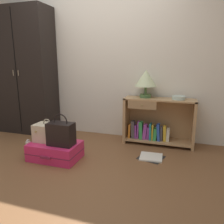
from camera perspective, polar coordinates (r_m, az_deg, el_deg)
The scene contains 11 objects.
ground_plane at distance 2.67m, azimuth -13.35°, elevation -14.96°, with size 9.00×9.00×0.00m, color brown.
back_wall at distance 3.72m, azimuth -2.17°, elevation 14.00°, with size 6.40×0.10×2.60m, color silver.
wardrobe at distance 4.13m, azimuth -21.51°, elevation 9.57°, with size 0.99×0.47×2.10m.
bookshelf at distance 3.41m, azimuth 11.34°, elevation -2.66°, with size 1.04×0.34×0.70m.
table_lamp at distance 3.34m, azimuth 8.79°, elevation 8.42°, with size 0.32×0.32×0.41m.
bowl at distance 3.30m, azimuth 16.88°, elevation 3.57°, with size 0.19×0.19×0.05m, color silver.
suitcase_large at distance 2.98m, azimuth -14.50°, elevation -9.70°, with size 0.64×0.44×0.22m.
train_case at distance 3.00m, azimuth -16.37°, elevation -5.11°, with size 0.32×0.24×0.30m.
handbag at distance 2.81m, azimuth -13.08°, elevation -5.49°, with size 0.32×0.19×0.40m.
bottle at distance 3.22m, azimuth -20.83°, elevation -8.63°, with size 0.07×0.07×0.21m.
open_book_on_floor at distance 2.99m, azimuth 10.10°, elevation -11.44°, with size 0.37×0.36×0.02m.
Camera 1 is at (1.27, -2.00, 1.24)m, focal length 35.24 mm.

